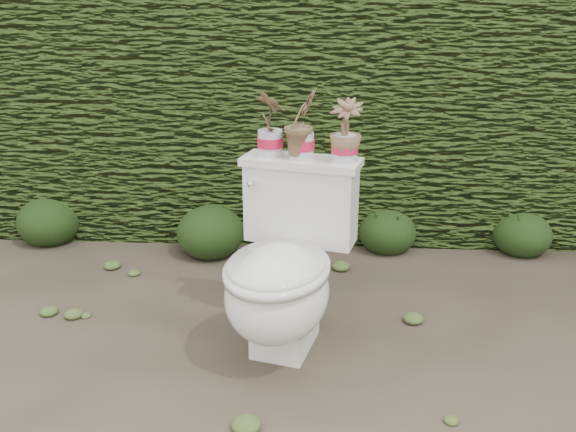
# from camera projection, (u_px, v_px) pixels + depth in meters

# --- Properties ---
(ground) EXTENTS (60.00, 60.00, 0.00)m
(ground) POSITION_uv_depth(u_px,v_px,m) (280.00, 346.00, 2.62)
(ground) COLOR brown
(ground) RESTS_ON ground
(hedge) EXTENTS (8.00, 1.00, 1.60)m
(hedge) POSITION_uv_depth(u_px,v_px,m) (296.00, 98.00, 3.85)
(hedge) COLOR #3B541C
(hedge) RESTS_ON ground
(toilet) EXTENTS (0.61, 0.77, 0.78)m
(toilet) POSITION_uv_depth(u_px,v_px,m) (284.00, 272.00, 2.49)
(toilet) COLOR silver
(toilet) RESTS_ON ground
(potted_plant_left) EXTENTS (0.16, 0.17, 0.26)m
(potted_plant_left) POSITION_uv_depth(u_px,v_px,m) (270.00, 125.00, 2.55)
(potted_plant_left) COLOR #216A28
(potted_plant_left) RESTS_ON toilet
(potted_plant_center) EXTENTS (0.19, 0.19, 0.27)m
(potted_plant_center) POSITION_uv_depth(u_px,v_px,m) (301.00, 126.00, 2.51)
(potted_plant_center) COLOR #216A28
(potted_plant_center) RESTS_ON toilet
(potted_plant_right) EXTENTS (0.16, 0.16, 0.24)m
(potted_plant_right) POSITION_uv_depth(u_px,v_px,m) (345.00, 133.00, 2.46)
(potted_plant_right) COLOR #216A28
(potted_plant_right) RESTS_ON toilet
(liriope_clump_1) EXTENTS (0.38, 0.38, 0.31)m
(liriope_clump_1) POSITION_uv_depth(u_px,v_px,m) (49.00, 217.00, 3.69)
(liriope_clump_1) COLOR #223813
(liriope_clump_1) RESTS_ON ground
(liriope_clump_2) EXTENTS (0.39, 0.39, 0.31)m
(liriope_clump_2) POSITION_uv_depth(u_px,v_px,m) (210.00, 228.00, 3.51)
(liriope_clump_2) COLOR #223813
(liriope_clump_2) RESTS_ON ground
(liriope_clump_3) EXTENTS (0.34, 0.34, 0.27)m
(liriope_clump_3) POSITION_uv_depth(u_px,v_px,m) (387.00, 227.00, 3.57)
(liriope_clump_3) COLOR #223813
(liriope_clump_3) RESTS_ON ground
(liriope_clump_4) EXTENTS (0.33, 0.33, 0.27)m
(liriope_clump_4) POSITION_uv_depth(u_px,v_px,m) (523.00, 230.00, 3.53)
(liriope_clump_4) COLOR #223813
(liriope_clump_4) RESTS_ON ground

